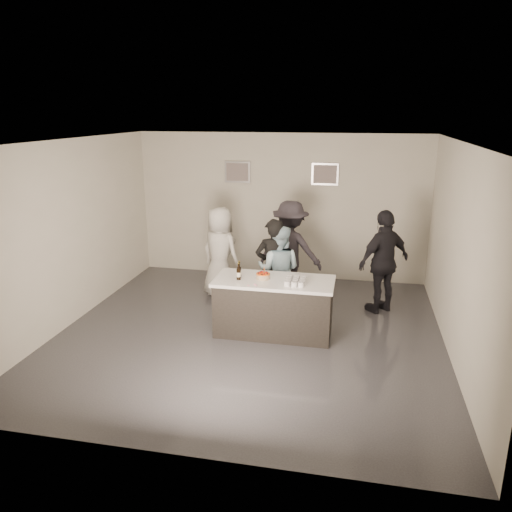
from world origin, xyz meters
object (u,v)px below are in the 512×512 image
person_main_black (273,267)px  person_guest_right (384,262)px  bar_counter (274,306)px  person_guest_left (220,253)px  person_guest_back (290,250)px  beer_bottle_b (239,272)px  cake (263,276)px  person_main_blue (279,270)px  beer_bottle_a (239,270)px

person_main_black → person_guest_right: size_ratio=0.93×
person_main_black → bar_counter: bearing=78.1°
person_main_black → person_guest_left: size_ratio=0.98×
person_guest_back → bar_counter: bearing=98.9°
beer_bottle_b → cake: bearing=18.1°
beer_bottle_b → person_guest_right: person_guest_right is taller
beer_bottle_b → person_main_black: bearing=67.4°
beer_bottle_b → person_guest_left: (-0.73, 1.56, -0.17)m
person_guest_left → beer_bottle_b: bearing=141.2°
person_main_blue → person_guest_right: size_ratio=0.86×
person_main_blue → person_guest_left: person_guest_left is taller
beer_bottle_a → person_main_blue: 1.02m
person_main_blue → person_guest_left: 1.35m
person_main_black → person_guest_back: (0.18, 0.84, 0.08)m
beer_bottle_a → person_guest_back: person_guest_back is taller
cake → person_guest_left: size_ratio=0.13×
cake → person_main_black: 0.80m
bar_counter → cake: cake is taller
beer_bottle_a → person_guest_left: size_ratio=0.15×
person_guest_left → person_guest_back: (1.30, 0.21, 0.07)m
beer_bottle_b → person_guest_right: size_ratio=0.14×
person_main_blue → person_guest_left: bearing=-21.8°
bar_counter → beer_bottle_b: (-0.54, -0.11, 0.58)m
bar_counter → person_main_black: (-0.16, 0.81, 0.40)m
beer_bottle_a → person_guest_right: person_guest_right is taller
cake → beer_bottle_b: size_ratio=0.84×
person_guest_left → person_guest_right: 2.99m
person_main_blue → person_guest_right: person_guest_right is taller
person_guest_left → person_guest_back: person_guest_back is taller
beer_bottle_a → person_guest_left: person_guest_left is taller
person_guest_right → person_main_blue: bearing=-27.1°
beer_bottle_a → person_main_black: 0.93m
bar_counter → person_main_blue: size_ratio=1.18×
bar_counter → beer_bottle_b: 0.80m
bar_counter → person_guest_back: (0.02, 1.65, 0.47)m
person_main_black → person_main_blue: 0.12m
bar_counter → beer_bottle_b: size_ratio=7.15×
bar_counter → cake: bearing=178.0°
bar_counter → beer_bottle_a: 0.80m
cake → person_guest_left: 1.81m
beer_bottle_b → person_guest_back: person_guest_back is taller
person_guest_left → person_guest_right: (2.98, -0.15, 0.05)m
person_guest_left → person_main_black: bearing=176.2°
person_main_blue → person_guest_back: size_ratio=0.85×
person_main_blue → person_guest_left: (-1.21, 0.59, 0.07)m
person_main_blue → person_guest_back: (0.08, 0.80, 0.14)m
person_guest_left → person_guest_right: person_guest_right is taller
person_guest_back → person_main_black: bearing=87.6°
beer_bottle_b → person_main_black: person_main_black is taller
beer_bottle_b → person_guest_left: 1.73m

